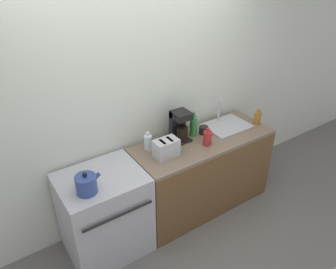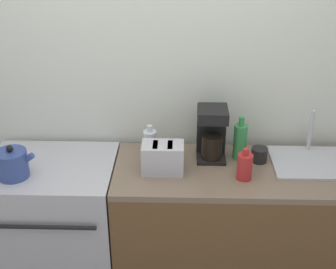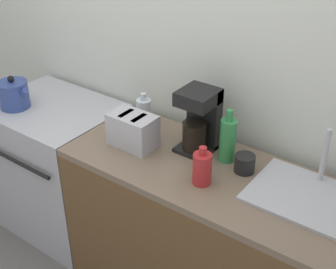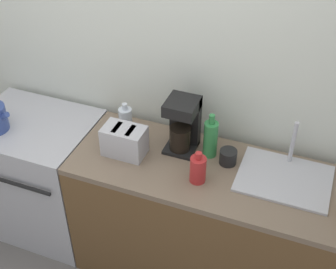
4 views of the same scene
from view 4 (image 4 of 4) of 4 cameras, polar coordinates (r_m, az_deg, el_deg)
wall_back at (r=2.82m, az=-3.26°, el=9.51°), size 8.00×0.05×2.60m
stove at (r=3.33m, az=-15.18°, el=-4.70°), size 0.77×0.66×0.89m
counter_block at (r=2.93m, az=4.66°, el=-10.80°), size 1.58×0.61×0.89m
toaster at (r=2.67m, az=-5.34°, el=-0.78°), size 0.24×0.15×0.18m
coffee_maker at (r=2.66m, az=1.82°, el=1.42°), size 0.17×0.19×0.33m
sink_tray at (r=2.62m, az=14.03°, el=-5.01°), size 0.50×0.38×0.28m
bottle_red at (r=2.49m, az=3.67°, el=-4.23°), size 0.09×0.09×0.19m
bottle_green at (r=2.64m, az=5.21°, el=-0.48°), size 0.08×0.08×0.28m
bottle_clear at (r=2.84m, az=-5.19°, el=1.83°), size 0.08×0.08×0.19m
cup_black at (r=2.64m, az=7.33°, el=-2.72°), size 0.10×0.10×0.09m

